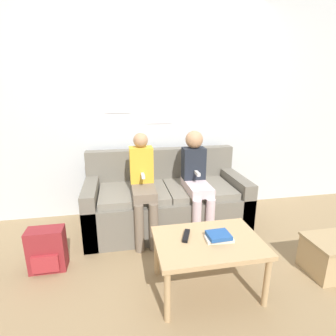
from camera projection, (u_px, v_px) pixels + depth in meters
The scene contains 10 objects.
ground_plane at pixel (175, 250), 2.59m from camera, with size 10.00×10.00×0.00m, color #937A56.
wall_back at pixel (158, 109), 3.17m from camera, with size 8.00×0.07×2.60m.
couch at pixel (166, 202), 2.99m from camera, with size 1.76×0.80×0.85m.
coffee_table at pixel (208, 246), 1.98m from camera, with size 0.80×0.57×0.43m.
person_left at pixel (143, 183), 2.67m from camera, with size 0.24×0.55×1.10m.
person_right at pixel (196, 177), 2.77m from camera, with size 0.24×0.55×1.11m.
tv_remote at pixel (186, 236), 2.00m from camera, with size 0.10×0.17×0.02m.
book_stack at pixel (219, 237), 1.96m from camera, with size 0.21×0.15×0.05m.
storage_box at pixel (331, 256), 2.23m from camera, with size 0.42×0.36×0.31m.
backpack at pixel (47, 250), 2.26m from camera, with size 0.31×0.20×0.39m.
Camera 1 is at (-0.49, -2.20, 1.51)m, focal length 28.00 mm.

